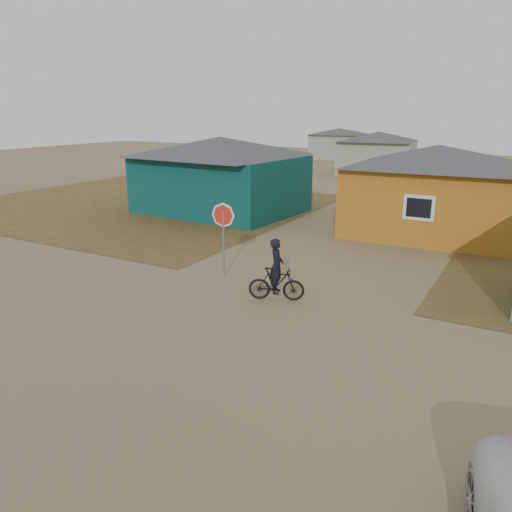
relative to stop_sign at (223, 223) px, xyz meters
The scene contains 8 objects.
ground 5.15m from the stop_sign, 62.09° to the right, with size 120.00×120.00×0.00m, color olive.
grass_nw 14.75m from the stop_sign, 143.34° to the left, with size 20.00×18.00×0.00m, color brown.
house_teal 11.15m from the stop_sign, 124.05° to the left, with size 8.93×7.08×4.00m.
house_yellow 10.84m from the stop_sign, 63.96° to the left, with size 7.72×6.76×3.90m.
house_pale_west 29.97m from the stop_sign, 97.17° to the left, with size 7.04×6.15×3.60m.
house_pale_north 43.36m from the stop_sign, 105.71° to the left, with size 6.28×5.81×3.40m.
stop_sign is the anchor object (origin of this frame).
cyclist 2.96m from the stop_sign, 23.07° to the right, with size 1.68×1.03×1.84m.
Camera 1 is at (6.47, -8.94, 5.32)m, focal length 35.00 mm.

